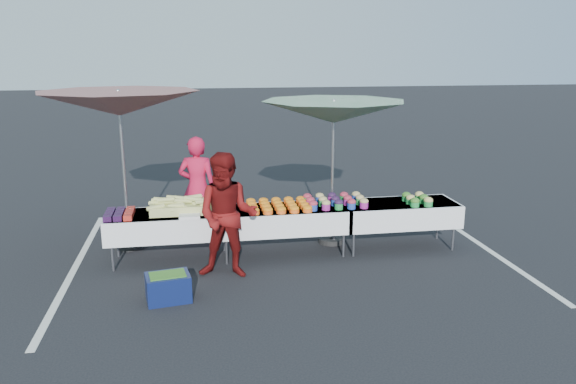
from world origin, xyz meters
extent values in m
plane|color=black|center=(0.00, 0.00, 0.00)|extent=(80.00, 80.00, 0.00)
cube|color=silver|center=(-3.20, 0.00, 0.00)|extent=(0.10, 5.00, 0.00)
cube|color=silver|center=(3.20, 0.00, 0.00)|extent=(0.10, 5.00, 0.00)
cube|color=white|center=(-1.80, 0.00, 0.73)|extent=(1.80, 0.75, 0.04)
cube|color=white|center=(-1.80, 0.00, 0.57)|extent=(1.86, 0.81, 0.36)
cylinder|color=slate|center=(-2.62, -0.29, 0.20)|extent=(0.04, 0.04, 0.39)
cylinder|color=slate|center=(-2.62, 0.29, 0.20)|extent=(0.04, 0.04, 0.39)
cylinder|color=slate|center=(-0.98, -0.29, 0.20)|extent=(0.04, 0.04, 0.39)
cylinder|color=slate|center=(-0.98, 0.29, 0.20)|extent=(0.04, 0.04, 0.39)
cube|color=white|center=(0.00, 0.00, 0.73)|extent=(1.80, 0.75, 0.04)
cube|color=white|center=(0.00, 0.00, 0.57)|extent=(1.86, 0.81, 0.36)
cylinder|color=slate|center=(-0.82, -0.29, 0.20)|extent=(0.04, 0.04, 0.39)
cylinder|color=slate|center=(-0.82, 0.29, 0.20)|extent=(0.04, 0.04, 0.39)
cylinder|color=slate|center=(0.82, -0.29, 0.20)|extent=(0.04, 0.04, 0.39)
cylinder|color=slate|center=(0.82, 0.29, 0.20)|extent=(0.04, 0.04, 0.39)
cube|color=white|center=(1.80, 0.00, 0.73)|extent=(1.80, 0.75, 0.04)
cube|color=white|center=(1.80, 0.00, 0.57)|extent=(1.86, 0.81, 0.36)
cylinder|color=slate|center=(0.98, -0.29, 0.20)|extent=(0.04, 0.04, 0.39)
cylinder|color=slate|center=(0.98, 0.29, 0.20)|extent=(0.04, 0.04, 0.39)
cylinder|color=slate|center=(2.62, -0.29, 0.20)|extent=(0.04, 0.04, 0.39)
cylinder|color=slate|center=(2.62, 0.29, 0.20)|extent=(0.04, 0.04, 0.39)
cube|color=black|center=(-2.65, -0.27, 0.79)|extent=(0.12, 0.12, 0.08)
cube|color=black|center=(-2.65, -0.13, 0.79)|extent=(0.12, 0.12, 0.08)
cube|color=black|center=(-2.65, 0.01, 0.79)|extent=(0.12, 0.12, 0.08)
cube|color=black|center=(-2.65, 0.15, 0.79)|extent=(0.12, 0.12, 0.08)
cube|color=black|center=(-2.51, -0.27, 0.79)|extent=(0.12, 0.12, 0.08)
cube|color=black|center=(-2.51, -0.13, 0.79)|extent=(0.12, 0.12, 0.08)
cube|color=black|center=(-2.51, 0.01, 0.79)|extent=(0.12, 0.12, 0.08)
cube|color=black|center=(-2.51, 0.15, 0.79)|extent=(0.12, 0.12, 0.08)
cube|color=#AA121B|center=(-2.37, -0.27, 0.79)|extent=(0.12, 0.12, 0.08)
cube|color=#AA121B|center=(-2.37, -0.13, 0.79)|extent=(0.12, 0.12, 0.08)
cube|color=#AA121B|center=(-2.37, 0.01, 0.79)|extent=(0.12, 0.12, 0.08)
cube|color=#AA121B|center=(-2.37, 0.15, 0.79)|extent=(0.12, 0.12, 0.08)
cube|color=tan|center=(-1.55, 0.05, 0.82)|extent=(1.05, 0.55, 0.14)
cylinder|color=tan|center=(-1.25, 0.20, 0.85)|extent=(0.27, 0.09, 0.10)
cylinder|color=tan|center=(-1.93, 0.10, 0.92)|extent=(0.27, 0.14, 0.07)
cylinder|color=tan|center=(-1.44, -0.06, 0.97)|extent=(0.27, 0.14, 0.09)
cylinder|color=tan|center=(-1.97, 0.08, 0.87)|extent=(0.27, 0.15, 0.10)
cylinder|color=tan|center=(-1.73, -0.01, 0.91)|extent=(0.27, 0.15, 0.08)
cylinder|color=tan|center=(-1.59, 0.09, 0.94)|extent=(0.27, 0.10, 0.10)
cylinder|color=tan|center=(-1.59, -0.03, 0.94)|extent=(0.27, 0.07, 0.08)
cylinder|color=tan|center=(-1.68, -0.13, 0.90)|extent=(0.27, 0.14, 0.09)
cylinder|color=tan|center=(-1.71, 0.25, 0.92)|extent=(0.27, 0.12, 0.08)
cylinder|color=tan|center=(-1.09, 0.14, 0.87)|extent=(0.27, 0.16, 0.08)
cylinder|color=tan|center=(-1.86, 0.01, 0.92)|extent=(0.27, 0.11, 0.07)
cylinder|color=tan|center=(-1.64, -0.18, 0.85)|extent=(0.27, 0.10, 0.07)
cylinder|color=tan|center=(-1.44, 0.19, 0.93)|extent=(0.27, 0.12, 0.08)
cylinder|color=tan|center=(-1.98, -0.17, 0.90)|extent=(0.27, 0.15, 0.08)
cylinder|color=tan|center=(-1.89, 0.09, 0.94)|extent=(0.27, 0.10, 0.08)
cylinder|color=tan|center=(-1.34, 0.00, 0.90)|extent=(0.27, 0.16, 0.10)
cylinder|color=tan|center=(-1.83, -0.02, 0.97)|extent=(0.27, 0.12, 0.09)
cylinder|color=tan|center=(-1.28, -0.18, 0.95)|extent=(0.27, 0.09, 0.07)
cylinder|color=tan|center=(-1.22, -0.15, 0.88)|extent=(0.27, 0.10, 0.09)
cylinder|color=tan|center=(-1.30, -0.09, 0.87)|extent=(0.27, 0.12, 0.09)
cylinder|color=tan|center=(-1.45, 0.28, 0.86)|extent=(0.27, 0.10, 0.08)
cylinder|color=tan|center=(-1.17, 0.03, 0.93)|extent=(0.27, 0.14, 0.10)
cylinder|color=tan|center=(-1.24, 0.25, 0.86)|extent=(0.27, 0.12, 0.07)
cube|color=white|center=(-1.50, -0.30, 0.78)|extent=(0.30, 0.25, 0.05)
cylinder|color=orange|center=(-0.55, -0.28, 0.78)|extent=(0.15, 0.15, 0.05)
ellipsoid|color=orange|center=(-0.55, -0.28, 0.81)|extent=(0.15, 0.15, 0.08)
cylinder|color=orange|center=(-0.55, -0.10, 0.78)|extent=(0.15, 0.15, 0.05)
ellipsoid|color=orange|center=(-0.55, -0.10, 0.81)|extent=(0.15, 0.15, 0.08)
cylinder|color=orange|center=(-0.55, 0.08, 0.78)|extent=(0.15, 0.15, 0.05)
ellipsoid|color=orange|center=(-0.55, 0.08, 0.81)|extent=(0.15, 0.15, 0.08)
cylinder|color=orange|center=(-0.55, 0.26, 0.78)|extent=(0.15, 0.15, 0.05)
ellipsoid|color=orange|center=(-0.55, 0.26, 0.81)|extent=(0.15, 0.15, 0.08)
cylinder|color=orange|center=(-0.35, -0.28, 0.78)|extent=(0.15, 0.15, 0.05)
ellipsoid|color=orange|center=(-0.35, -0.28, 0.81)|extent=(0.15, 0.15, 0.08)
cylinder|color=orange|center=(-0.35, -0.10, 0.78)|extent=(0.15, 0.15, 0.05)
ellipsoid|color=orange|center=(-0.35, -0.10, 0.81)|extent=(0.15, 0.15, 0.08)
cylinder|color=orange|center=(-0.35, 0.08, 0.78)|extent=(0.15, 0.15, 0.05)
ellipsoid|color=orange|center=(-0.35, 0.08, 0.81)|extent=(0.15, 0.15, 0.08)
cylinder|color=orange|center=(-0.35, 0.26, 0.78)|extent=(0.15, 0.15, 0.05)
ellipsoid|color=orange|center=(-0.35, 0.26, 0.81)|extent=(0.15, 0.15, 0.08)
cylinder|color=orange|center=(-0.15, -0.28, 0.78)|extent=(0.15, 0.15, 0.05)
ellipsoid|color=orange|center=(-0.15, -0.28, 0.81)|extent=(0.15, 0.15, 0.08)
cylinder|color=orange|center=(-0.15, -0.10, 0.78)|extent=(0.15, 0.15, 0.05)
ellipsoid|color=orange|center=(-0.15, -0.10, 0.81)|extent=(0.15, 0.15, 0.08)
cylinder|color=orange|center=(-0.15, 0.08, 0.78)|extent=(0.15, 0.15, 0.05)
ellipsoid|color=orange|center=(-0.15, 0.08, 0.81)|extent=(0.15, 0.15, 0.08)
cylinder|color=orange|center=(-0.15, 0.26, 0.78)|extent=(0.15, 0.15, 0.05)
ellipsoid|color=orange|center=(-0.15, 0.26, 0.81)|extent=(0.15, 0.15, 0.08)
cylinder|color=orange|center=(0.05, -0.28, 0.78)|extent=(0.15, 0.15, 0.05)
ellipsoid|color=orange|center=(0.05, -0.28, 0.81)|extent=(0.15, 0.15, 0.08)
cylinder|color=orange|center=(0.05, -0.10, 0.78)|extent=(0.15, 0.15, 0.05)
ellipsoid|color=orange|center=(0.05, -0.10, 0.81)|extent=(0.15, 0.15, 0.08)
cylinder|color=orange|center=(0.05, 0.08, 0.78)|extent=(0.15, 0.15, 0.05)
ellipsoid|color=orange|center=(0.05, 0.08, 0.81)|extent=(0.15, 0.15, 0.08)
cylinder|color=orange|center=(0.05, 0.26, 0.78)|extent=(0.15, 0.15, 0.05)
ellipsoid|color=orange|center=(0.05, 0.26, 0.81)|extent=(0.15, 0.15, 0.08)
cylinder|color=orange|center=(0.25, -0.28, 0.78)|extent=(0.15, 0.15, 0.05)
ellipsoid|color=orange|center=(0.25, -0.28, 0.81)|extent=(0.15, 0.15, 0.08)
cylinder|color=orange|center=(0.25, -0.10, 0.78)|extent=(0.15, 0.15, 0.05)
ellipsoid|color=orange|center=(0.25, -0.10, 0.81)|extent=(0.15, 0.15, 0.08)
cylinder|color=orange|center=(0.25, 0.08, 0.78)|extent=(0.15, 0.15, 0.05)
ellipsoid|color=orange|center=(0.25, 0.08, 0.81)|extent=(0.15, 0.15, 0.08)
cylinder|color=orange|center=(0.25, 0.26, 0.78)|extent=(0.15, 0.15, 0.05)
ellipsoid|color=orange|center=(0.25, 0.26, 0.81)|extent=(0.15, 0.15, 0.08)
cylinder|color=#2241A2|center=(0.35, -0.22, 0.80)|extent=(0.13, 0.13, 0.10)
ellipsoid|color=maroon|center=(0.35, -0.22, 0.86)|extent=(0.14, 0.14, 0.10)
cylinder|color=#A32388|center=(0.35, 0.00, 0.80)|extent=(0.13, 0.13, 0.10)
ellipsoid|color=maroon|center=(0.35, 0.00, 0.86)|extent=(0.14, 0.14, 0.10)
cylinder|color=#21863A|center=(0.35, 0.22, 0.80)|extent=(0.13, 0.13, 0.10)
ellipsoid|color=maroon|center=(0.35, 0.22, 0.86)|extent=(0.14, 0.14, 0.10)
cylinder|color=#A32388|center=(0.55, -0.22, 0.80)|extent=(0.13, 0.13, 0.10)
ellipsoid|color=tan|center=(0.55, -0.22, 0.86)|extent=(0.14, 0.14, 0.10)
cylinder|color=#21863A|center=(0.55, 0.00, 0.80)|extent=(0.13, 0.13, 0.10)
ellipsoid|color=tan|center=(0.55, 0.00, 0.86)|extent=(0.14, 0.14, 0.10)
cylinder|color=#2241A2|center=(0.55, 0.22, 0.80)|extent=(0.13, 0.13, 0.10)
ellipsoid|color=tan|center=(0.55, 0.22, 0.86)|extent=(0.14, 0.14, 0.10)
cylinder|color=#21863A|center=(0.75, -0.22, 0.80)|extent=(0.13, 0.13, 0.10)
ellipsoid|color=#27122F|center=(0.75, -0.22, 0.86)|extent=(0.14, 0.14, 0.10)
cylinder|color=#2241A2|center=(0.75, 0.00, 0.80)|extent=(0.13, 0.13, 0.10)
ellipsoid|color=#27122F|center=(0.75, 0.00, 0.86)|extent=(0.14, 0.14, 0.10)
cylinder|color=#A32388|center=(0.75, 0.22, 0.80)|extent=(0.13, 0.13, 0.10)
ellipsoid|color=#27122F|center=(0.75, 0.22, 0.86)|extent=(0.14, 0.14, 0.10)
cylinder|color=#2241A2|center=(0.95, -0.22, 0.80)|extent=(0.13, 0.13, 0.10)
ellipsoid|color=maroon|center=(0.95, -0.22, 0.86)|extent=(0.14, 0.14, 0.10)
cylinder|color=#A32388|center=(0.95, 0.00, 0.80)|extent=(0.13, 0.13, 0.10)
ellipsoid|color=maroon|center=(0.95, 0.00, 0.86)|extent=(0.14, 0.14, 0.10)
cylinder|color=#21863A|center=(0.95, 0.22, 0.80)|extent=(0.13, 0.13, 0.10)
ellipsoid|color=maroon|center=(0.95, 0.22, 0.86)|extent=(0.14, 0.14, 0.10)
cylinder|color=#A32388|center=(1.15, -0.22, 0.80)|extent=(0.13, 0.13, 0.10)
ellipsoid|color=tan|center=(1.15, -0.22, 0.86)|extent=(0.14, 0.14, 0.10)
cylinder|color=#21863A|center=(1.15, 0.00, 0.80)|extent=(0.13, 0.13, 0.10)
ellipsoid|color=tan|center=(1.15, 0.00, 0.86)|extent=(0.14, 0.14, 0.10)
cylinder|color=#2241A2|center=(1.15, 0.22, 0.80)|extent=(0.13, 0.13, 0.10)
ellipsoid|color=tan|center=(1.15, 0.22, 0.86)|extent=(0.14, 0.14, 0.10)
cylinder|color=#21863A|center=(1.95, -0.28, 0.79)|extent=(0.14, 0.14, 0.08)
ellipsoid|color=#2E681B|center=(1.95, -0.28, 0.84)|extent=(0.14, 0.14, 0.11)
cylinder|color=#21863A|center=(1.95, -0.10, 0.79)|extent=(0.14, 0.14, 0.08)
ellipsoid|color=#CDBD5C|center=(1.95, -0.10, 0.84)|extent=(0.14, 0.14, 0.11)
cylinder|color=#21863A|center=(1.95, 0.08, 0.79)|extent=(0.14, 0.14, 0.08)
ellipsoid|color=#2E681B|center=(1.95, 0.08, 0.84)|extent=(0.14, 0.14, 0.11)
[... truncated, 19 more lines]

